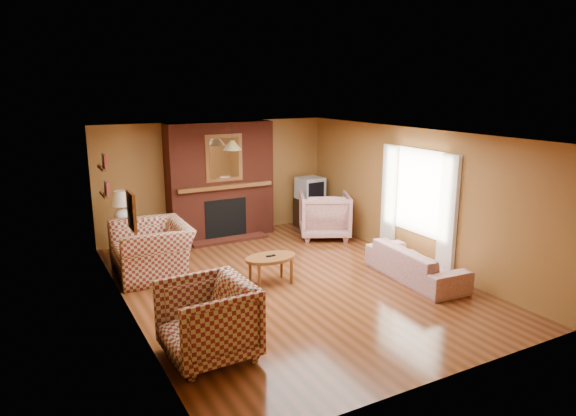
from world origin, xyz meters
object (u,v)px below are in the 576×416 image
side_table (125,242)px  table_lamp (122,206)px  floral_armchair (325,215)px  plaid_loveseat (152,250)px  fireplace (221,181)px  crt_tv (310,188)px  plaid_armchair (208,320)px  coffee_table (271,260)px  tv_stand (310,212)px  floral_sofa (415,263)px

side_table → table_lamp: bearing=0.0°
floral_armchair → table_lamp: size_ratio=1.67×
plaid_loveseat → fireplace: bearing=131.7°
floral_armchair → side_table: size_ratio=1.58×
crt_tv → plaid_armchair: bearing=-132.4°
fireplace → floral_armchair: (1.89, -1.04, -0.71)m
coffee_table → crt_tv: 3.58m
side_table → tv_stand: (4.15, 0.35, -0.01)m
fireplace → floral_sofa: 4.37m
side_table → table_lamp: table_lamp is taller
plaid_armchair → floral_sofa: bearing=98.7°
plaid_armchair → fireplace: bearing=154.5°
fireplace → crt_tv: fireplace is taller
floral_sofa → coffee_table: (-2.18, 0.96, 0.12)m
plaid_loveseat → tv_stand: size_ratio=2.10×
table_lamp → tv_stand: bearing=4.8°
floral_sofa → coffee_table: 2.38m
plaid_armchair → table_lamp: (-0.15, 4.04, 0.55)m
floral_armchair → coffee_table: (-2.17, -1.82, -0.08)m
plaid_loveseat → floral_armchair: (3.74, 0.52, 0.03)m
floral_sofa → table_lamp: size_ratio=3.01×
fireplace → side_table: fireplace is taller
fireplace → side_table: size_ratio=3.63×
floral_sofa → crt_tv: (0.15, 3.63, 0.61)m
side_table → crt_tv: crt_tv is taller
coffee_table → crt_tv: (2.33, 2.67, 0.48)m
table_lamp → floral_sofa: bearing=-39.4°
coffee_table → table_lamp: bearing=128.0°
plaid_armchair → coffee_table: 2.40m
floral_sofa → crt_tv: crt_tv is taller
fireplace → tv_stand: size_ratio=3.73×
plaid_armchair → floral_armchair: floral_armchair is taller
crt_tv → side_table: bearing=-175.3°
side_table → floral_armchair: bearing=-7.3°
floral_sofa → coffee_table: floral_sofa is taller
coffee_table → side_table: (-1.82, 2.33, -0.07)m
plaid_loveseat → tv_stand: 4.14m
table_lamp → crt_tv: table_lamp is taller
table_lamp → side_table: bearing=0.0°
coffee_table → side_table: size_ratio=1.30×
tv_stand → floral_armchair: bearing=-99.1°
plaid_loveseat → floral_sofa: plaid_loveseat is taller
fireplace → tv_stand: (2.05, -0.18, -0.86)m
table_lamp → tv_stand: (4.15, 0.35, -0.69)m
floral_sofa → tv_stand: 3.64m
floral_sofa → table_lamp: 5.23m
floral_sofa → floral_armchair: floral_armchair is taller
plaid_armchair → floral_sofa: plaid_armchair is taller
floral_sofa → plaid_armchair: bearing=104.7°
floral_armchair → floral_sofa: bearing=116.7°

